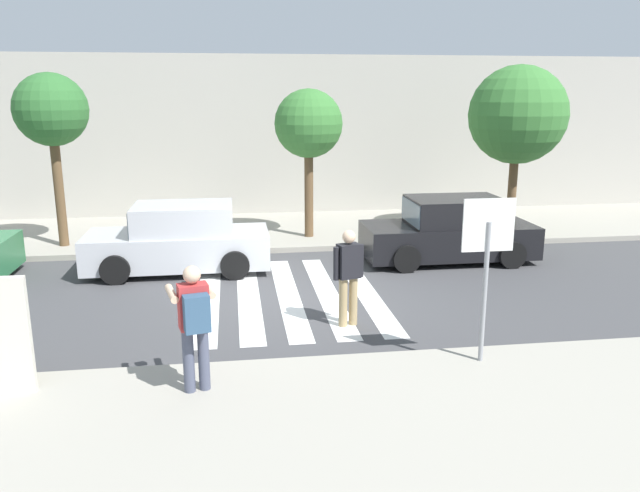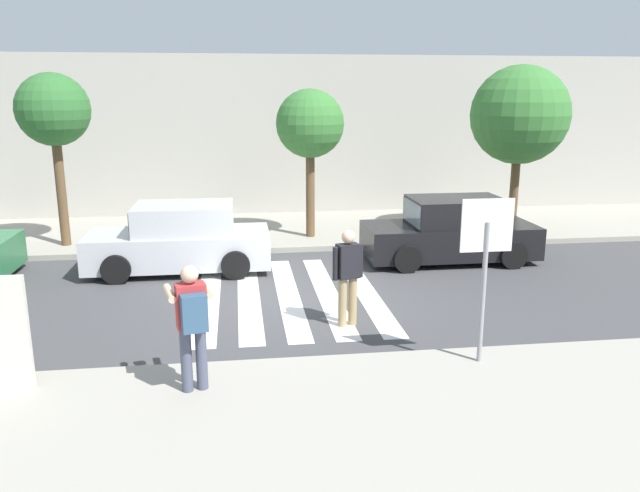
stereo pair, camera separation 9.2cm
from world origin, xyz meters
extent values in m
plane|color=#424244|center=(0.00, 0.00, 0.00)|extent=(120.00, 120.00, 0.00)
cube|color=#9E998C|center=(0.00, -6.20, 0.07)|extent=(60.00, 6.00, 0.14)
cube|color=#9E998C|center=(0.00, 6.00, 0.07)|extent=(60.00, 4.80, 0.14)
cube|color=#ADA89E|center=(0.00, 10.40, 2.59)|extent=(56.00, 4.00, 5.17)
cube|color=silver|center=(-1.60, 0.20, 0.00)|extent=(0.44, 5.20, 0.01)
cube|color=silver|center=(-0.80, 0.20, 0.00)|extent=(0.44, 5.20, 0.01)
cube|color=silver|center=(0.00, 0.20, 0.00)|extent=(0.44, 5.20, 0.01)
cube|color=silver|center=(0.80, 0.20, 0.00)|extent=(0.44, 5.20, 0.01)
cube|color=silver|center=(1.60, 0.20, 0.00)|extent=(0.44, 5.20, 0.01)
cylinder|color=gray|center=(2.51, -3.69, 1.19)|extent=(0.07, 0.07, 2.10)
cube|color=white|center=(2.51, -3.68, 2.19)|extent=(0.76, 0.03, 0.76)
cube|color=red|center=(2.51, -3.66, 2.19)|extent=(0.66, 0.02, 0.66)
cylinder|color=#474C60|center=(-1.70, -4.09, 0.58)|extent=(0.15, 0.15, 0.88)
cylinder|color=#474C60|center=(-1.51, -4.05, 0.58)|extent=(0.15, 0.15, 0.88)
cube|color=#B73333|center=(-1.60, -4.07, 1.32)|extent=(0.42, 0.32, 0.60)
sphere|color=beige|center=(-1.60, -4.07, 1.75)|extent=(0.23, 0.23, 0.23)
cylinder|color=beige|center=(-1.89, -3.91, 1.46)|extent=(0.23, 0.59, 0.10)
cylinder|color=beige|center=(-1.42, -3.80, 1.46)|extent=(0.23, 0.59, 0.10)
cube|color=black|center=(-1.69, -3.68, 1.49)|extent=(0.16, 0.13, 0.10)
cube|color=#335170|center=(-1.55, -4.29, 1.30)|extent=(0.36, 0.27, 0.48)
cylinder|color=tan|center=(0.80, -1.68, 0.44)|extent=(0.15, 0.15, 0.88)
cylinder|color=tan|center=(0.99, -1.62, 0.44)|extent=(0.15, 0.15, 0.88)
cube|color=black|center=(0.89, -1.65, 1.18)|extent=(0.43, 0.34, 0.60)
sphere|color=beige|center=(0.89, -1.65, 1.61)|extent=(0.23, 0.23, 0.23)
cylinder|color=black|center=(0.66, -1.72, 1.16)|extent=(0.10, 0.10, 0.58)
cylinder|color=black|center=(1.12, -1.58, 1.16)|extent=(0.10, 0.10, 0.58)
cube|color=#B7BABF|center=(-2.32, 2.30, 0.53)|extent=(4.10, 1.70, 0.76)
cube|color=#B7BABF|center=(-2.17, 2.30, 1.23)|extent=(2.20, 1.56, 0.64)
cube|color=slate|center=(-3.24, 2.30, 1.23)|extent=(0.10, 1.50, 0.54)
cube|color=slate|center=(-1.20, 2.30, 1.23)|extent=(0.10, 1.50, 0.51)
cylinder|color=black|center=(-3.60, 1.45, 0.32)|extent=(0.64, 0.22, 0.64)
cylinder|color=black|center=(-3.60, 3.15, 0.32)|extent=(0.64, 0.22, 0.64)
cylinder|color=black|center=(-1.05, 1.45, 0.32)|extent=(0.64, 0.22, 0.64)
cylinder|color=black|center=(-1.05, 3.15, 0.32)|extent=(0.64, 0.22, 0.64)
cube|color=black|center=(4.10, 2.30, 0.53)|extent=(4.10, 1.70, 0.76)
cube|color=black|center=(4.25, 2.30, 1.23)|extent=(2.20, 1.56, 0.64)
cube|color=slate|center=(3.18, 2.30, 1.23)|extent=(0.10, 1.50, 0.54)
cube|color=slate|center=(5.22, 2.30, 1.23)|extent=(0.10, 1.50, 0.51)
cylinder|color=black|center=(2.83, 1.45, 0.32)|extent=(0.64, 0.22, 0.64)
cylinder|color=black|center=(2.83, 3.15, 0.32)|extent=(0.64, 0.22, 0.64)
cylinder|color=black|center=(5.37, 1.45, 0.32)|extent=(0.64, 0.22, 0.64)
cylinder|color=black|center=(5.37, 3.15, 0.32)|extent=(0.64, 0.22, 0.64)
cylinder|color=brown|center=(-5.42, 4.65, 1.60)|extent=(0.24, 0.24, 2.91)
sphere|color=#2D662D|center=(-5.42, 4.65, 3.59)|extent=(1.80, 1.80, 1.80)
cylinder|color=brown|center=(1.00, 4.81, 1.40)|extent=(0.24, 0.24, 2.52)
sphere|color=#387533|center=(1.00, 4.81, 3.20)|extent=(1.82, 1.82, 1.82)
cylinder|color=brown|center=(6.57, 4.24, 1.39)|extent=(0.24, 0.24, 2.50)
sphere|color=#387533|center=(6.57, 4.24, 3.42)|extent=(2.62, 2.62, 2.62)
camera|label=1|loc=(-1.05, -11.85, 4.01)|focal=35.00mm
camera|label=2|loc=(-0.96, -11.86, 4.01)|focal=35.00mm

